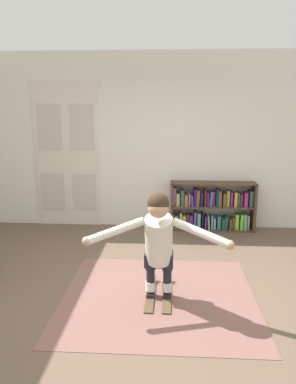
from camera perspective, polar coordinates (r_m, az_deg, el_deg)
ground_plane at (r=4.15m, az=-2.57°, el=-15.94°), size 7.20×7.20×0.00m
back_wall at (r=6.26m, az=-0.21°, el=7.76°), size 6.00×0.10×2.90m
double_door at (r=6.45m, az=-12.33°, el=5.66°), size 1.22×0.05×2.45m
rug at (r=4.17m, az=1.67°, el=-15.75°), size 2.07×1.97×0.01m
bookshelf at (r=6.27m, az=9.73°, el=-2.50°), size 1.40×0.30×0.81m
skis_pair at (r=4.19m, az=1.69°, el=-15.33°), size 0.28×0.75×0.07m
person_skier at (r=3.75m, az=1.64°, el=-7.22°), size 1.42×0.59×1.14m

